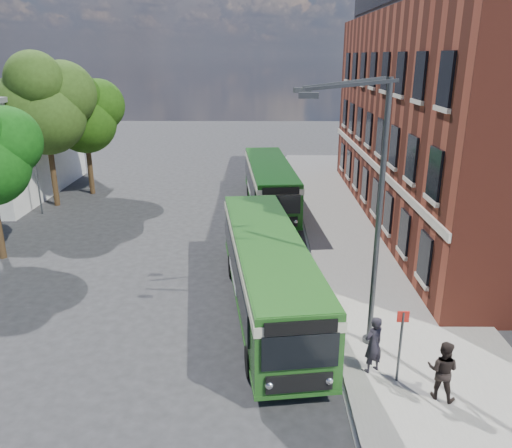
{
  "coord_description": "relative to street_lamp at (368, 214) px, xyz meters",
  "views": [
    {
      "loc": [
        1.41,
        -17.16,
        9.6
      ],
      "look_at": [
        1.21,
        4.63,
        2.2
      ],
      "focal_mm": 35.0,
      "sensor_mm": 36.0,
      "label": 1
    }
  ],
  "objects": [
    {
      "name": "ground",
      "position": [
        -4.84,
        2.0,
        -4.79
      ],
      "size": [
        120.0,
        120.0,
        0.0
      ],
      "primitive_type": "plane",
      "color": "#252527",
      "rests_on": "ground"
    },
    {
      "name": "pavement",
      "position": [
        2.16,
        10.0,
        -4.72
      ],
      "size": [
        6.0,
        48.0,
        0.15
      ],
      "primitive_type": "cube",
      "color": "gray",
      "rests_on": "ground"
    },
    {
      "name": "kerb_line",
      "position": [
        -0.89,
        10.0,
        -4.79
      ],
      "size": [
        0.12,
        48.0,
        0.01
      ],
      "primitive_type": "cube",
      "color": "beige",
      "rests_on": "ground"
    },
    {
      "name": "brick_office",
      "position": [
        9.16,
        14.0,
        2.18
      ],
      "size": [
        12.1,
        26.0,
        14.2
      ],
      "color": "maroon",
      "rests_on": "ground"
    },
    {
      "name": "flagpole",
      "position": [
        -17.29,
        15.0,
        0.15
      ],
      "size": [
        0.95,
        0.1,
        9.0
      ],
      "color": "#3D4043",
      "rests_on": "ground"
    },
    {
      "name": "street_lamp",
      "position": [
        0.0,
        0.0,
        0.0
      ],
      "size": [
        2.96,
        2.38,
        9.0
      ],
      "color": "#3D4043",
      "rests_on": "ground"
    },
    {
      "name": "bus_stop_sign",
      "position": [
        0.76,
        -2.2,
        -3.28
      ],
      "size": [
        0.35,
        0.08,
        2.52
      ],
      "color": "#3D4043",
      "rests_on": "ground"
    },
    {
      "name": "bus_front",
      "position": [
        -3.13,
        2.58,
        -2.96
      ],
      "size": [
        4.15,
        12.46,
        3.02
      ],
      "color": "#22561B",
      "rests_on": "ground"
    },
    {
      "name": "bus_rear",
      "position": [
        -2.82,
        16.41,
        -2.96
      ],
      "size": [
        3.53,
        11.85,
        3.02
      ],
      "color": "#155712",
      "rests_on": "ground"
    },
    {
      "name": "pedestrian_a",
      "position": [
        0.09,
        -1.71,
        -3.69
      ],
      "size": [
        0.83,
        0.74,
        1.9
      ],
      "primitive_type": "imported",
      "rotation": [
        0.0,
        0.0,
        3.67
      ],
      "color": "black",
      "rests_on": "pavement"
    },
    {
      "name": "pedestrian_b",
      "position": [
        1.81,
        -2.96,
        -3.73
      ],
      "size": [
        1.11,
        1.04,
        1.82
      ],
      "primitive_type": "imported",
      "rotation": [
        0.0,
        0.0,
        2.62
      ],
      "color": "black",
      "rests_on": "pavement"
    },
    {
      "name": "tree_mid",
      "position": [
        -17.03,
        16.87,
        1.94
      ],
      "size": [
        5.87,
        5.58,
        9.91
      ],
      "color": "#342312",
      "rests_on": "ground"
    },
    {
      "name": "tree_right",
      "position": [
        -15.63,
        19.91,
        1.03
      ],
      "size": [
        5.08,
        4.83,
        8.57
      ],
      "color": "#342312",
      "rests_on": "ground"
    }
  ]
}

